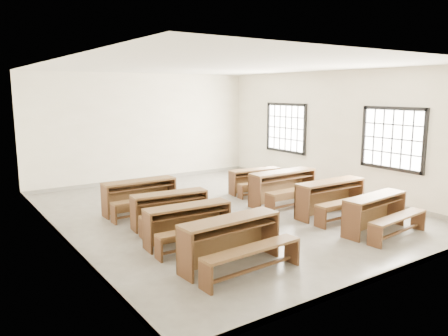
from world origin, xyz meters
TOP-DOWN VIEW (x-y plane):
  - room at (0.09, 0.00)m, footprint 8.50×8.50m
  - desk_set_0 at (-1.65, -2.63)m, footprint 1.74×0.97m
  - desk_set_1 at (-1.70, -1.39)m, footprint 1.61×0.90m
  - desk_set_2 at (-1.48, -0.29)m, footprint 1.60×0.94m
  - desk_set_3 at (-1.57, 0.98)m, footprint 1.63×0.85m
  - desk_set_4 at (1.61, -2.83)m, footprint 1.66×0.98m
  - desk_set_5 at (1.74, -1.59)m, footprint 1.71×0.90m
  - desk_set_6 at (1.59, -0.23)m, footprint 1.77×0.93m
  - desk_set_7 at (1.74, 1.06)m, footprint 1.49×0.89m

SIDE VIEW (x-z plane):
  - desk_set_7 at x=1.74m, z-range 0.05..0.69m
  - desk_set_2 at x=-1.48m, z-range 0.06..0.74m
  - desk_set_1 at x=-1.70m, z-range 0.06..0.76m
  - desk_set_4 at x=1.61m, z-range 0.06..0.78m
  - desk_set_3 at x=-1.57m, z-range 0.06..0.79m
  - desk_set_0 at x=-1.65m, z-range 0.06..0.83m
  - desk_set_5 at x=1.74m, z-range 0.06..0.83m
  - desk_set_6 at x=1.59m, z-range 0.07..0.86m
  - room at x=0.09m, z-range 0.54..3.74m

